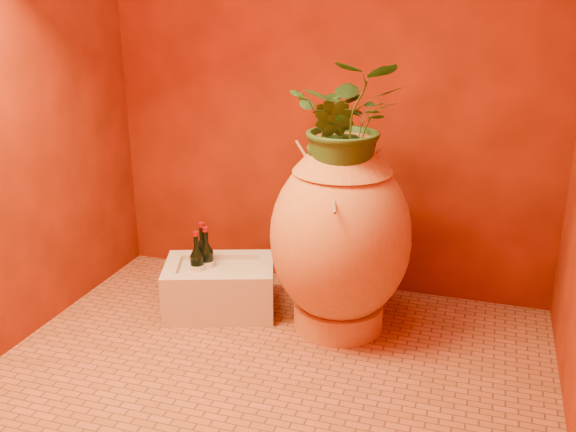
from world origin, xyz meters
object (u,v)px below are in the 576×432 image
(amphora, at_px, (340,236))
(wine_bottle_a, at_px, (203,260))
(wine_bottle_c, at_px, (207,263))
(wall_tap, at_px, (323,169))
(stone_basin, at_px, (220,288))
(wine_bottle_b, at_px, (197,267))

(amphora, relative_size, wine_bottle_a, 2.99)
(wine_bottle_c, height_order, wall_tap, wall_tap)
(stone_basin, bearing_deg, wine_bottle_a, 163.86)
(wine_bottle_a, bearing_deg, amphora, -0.41)
(amphora, bearing_deg, wine_bottle_b, -174.83)
(wine_bottle_c, bearing_deg, amphora, 0.85)
(wine_bottle_b, height_order, wall_tap, wall_tap)
(amphora, xyz_separation_m, wall_tap, (-0.20, 0.41, 0.22))
(wall_tap, bearing_deg, stone_basin, -135.57)
(wine_bottle_b, distance_m, wall_tap, 0.86)
(wine_bottle_b, relative_size, wall_tap, 1.72)
(stone_basin, height_order, wine_bottle_c, wine_bottle_c)
(amphora, height_order, wine_bottle_c, amphora)
(wall_tap, bearing_deg, wine_bottle_c, -140.94)
(amphora, height_order, stone_basin, amphora)
(wine_bottle_b, xyz_separation_m, wine_bottle_c, (0.03, 0.06, 0.00))
(wall_tap, bearing_deg, wine_bottle_a, -143.51)
(amphora, relative_size, wine_bottle_b, 3.22)
(amphora, relative_size, stone_basin, 1.49)
(wine_bottle_b, height_order, wine_bottle_c, wine_bottle_c)
(amphora, distance_m, wine_bottle_c, 0.76)
(stone_basin, bearing_deg, wine_bottle_b, -157.56)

